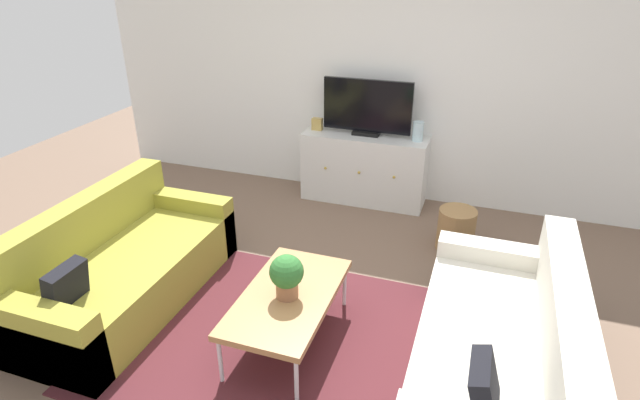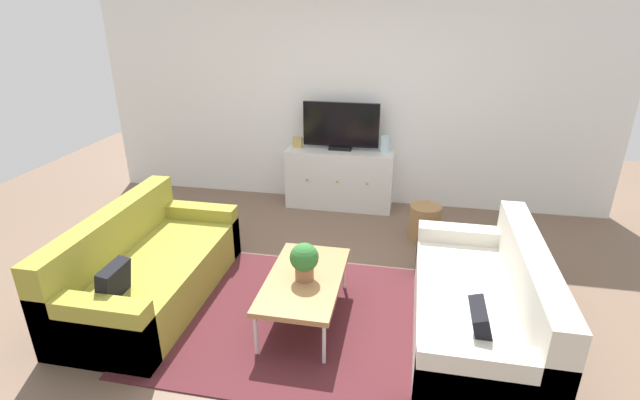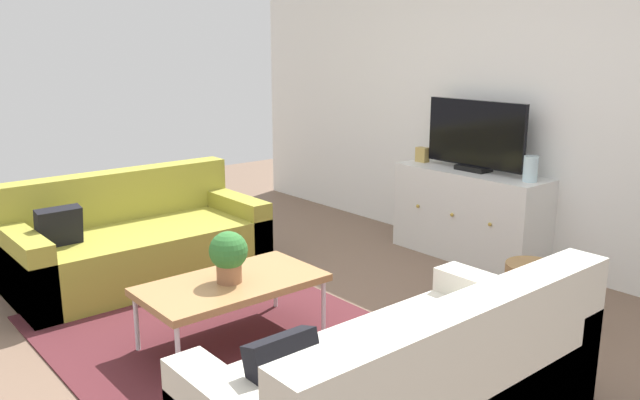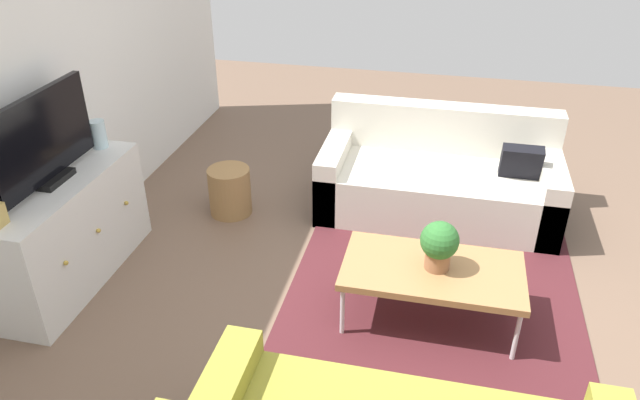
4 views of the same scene
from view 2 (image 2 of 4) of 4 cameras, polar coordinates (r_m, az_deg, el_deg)
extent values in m
plane|color=brown|center=(4.21, -1.52, -12.88)|extent=(10.00, 10.00, 0.00)
cube|color=white|center=(6.03, 3.74, 12.26)|extent=(6.40, 0.12, 2.70)
cube|color=#4C1E23|center=(4.08, -2.00, -14.01)|extent=(2.50, 1.90, 0.01)
cube|color=olive|center=(4.47, -19.22, -8.81)|extent=(0.90, 1.85, 0.41)
cube|color=olive|center=(4.55, -23.39, -6.03)|extent=(0.20, 1.85, 0.80)
cube|color=olive|center=(5.07, -14.76, -3.42)|extent=(0.90, 0.18, 0.55)
cube|color=olive|center=(3.87, -25.51, -14.10)|extent=(0.90, 0.18, 0.55)
cube|color=black|center=(3.86, -23.51, -9.18)|extent=(0.15, 0.30, 0.31)
cube|color=beige|center=(3.98, 17.98, -12.89)|extent=(0.90, 1.85, 0.41)
cube|color=beige|center=(3.94, 23.46, -10.74)|extent=(0.20, 1.85, 0.80)
cube|color=beige|center=(4.65, 17.09, -6.24)|extent=(0.90, 0.18, 0.55)
cube|color=beige|center=(3.29, 19.60, -20.37)|extent=(0.90, 0.18, 0.55)
cube|color=black|center=(3.30, 18.81, -14.22)|extent=(0.18, 0.30, 0.32)
cube|color=#A37547|center=(3.89, -1.87, -9.52)|extent=(0.59, 1.09, 0.04)
cylinder|color=silver|center=(3.67, -7.71, -15.78)|extent=(0.03, 0.03, 0.35)
cylinder|color=silver|center=(3.56, 0.48, -16.91)|extent=(0.03, 0.03, 0.35)
cylinder|color=silver|center=(4.46, -3.63, -7.92)|extent=(0.03, 0.03, 0.35)
cylinder|color=silver|center=(4.37, 2.96, -8.59)|extent=(0.03, 0.03, 0.35)
cylinder|color=#936042|center=(3.83, -1.87, -8.71)|extent=(0.15, 0.15, 0.11)
sphere|color=#2D6B2D|center=(3.76, -1.90, -6.87)|extent=(0.23, 0.23, 0.23)
cube|color=silver|center=(6.03, 2.39, 2.66)|extent=(1.32, 0.44, 0.75)
sphere|color=#B79338|center=(5.87, -1.53, 2.47)|extent=(0.03, 0.03, 0.03)
sphere|color=#B79338|center=(5.80, 2.04, 2.22)|extent=(0.03, 0.03, 0.03)
sphere|color=#B79338|center=(5.76, 5.68, 1.96)|extent=(0.03, 0.03, 0.03)
cube|color=black|center=(5.92, 2.49, 6.29)|extent=(0.28, 0.16, 0.04)
cube|color=black|center=(5.85, 2.54, 9.02)|extent=(0.93, 0.04, 0.54)
cylinder|color=silver|center=(5.83, 7.77, 6.64)|extent=(0.11, 0.11, 0.20)
cube|color=tan|center=(5.99, -2.69, 6.94)|extent=(0.11, 0.07, 0.13)
cylinder|color=#9E7547|center=(5.36, 12.43, -2.63)|extent=(0.34, 0.34, 0.39)
camera|label=1|loc=(0.71, 44.60, 17.90)|focal=28.51mm
camera|label=3|loc=(2.76, 68.63, -6.41)|focal=36.10mm
camera|label=4|loc=(4.95, -40.85, 18.69)|focal=33.64mm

